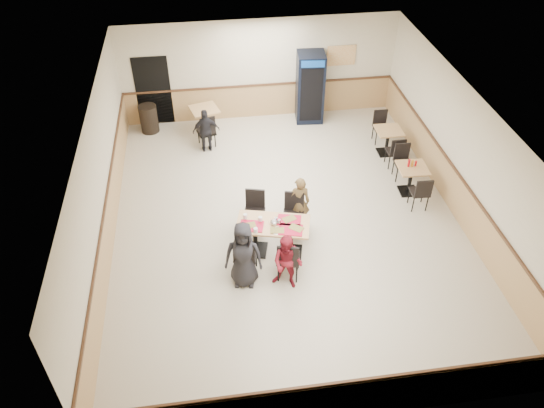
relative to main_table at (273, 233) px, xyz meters
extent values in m
plane|color=beige|center=(0.47, 0.98, -0.55)|extent=(10.00, 10.00, 0.00)
plane|color=silver|center=(0.47, 0.98, 2.45)|extent=(10.00, 10.00, 0.00)
plane|color=beige|center=(0.47, 5.98, 0.95)|extent=(8.00, 0.00, 8.00)
plane|color=beige|center=(0.47, -4.02, 0.95)|extent=(8.00, 0.00, 8.00)
plane|color=beige|center=(-3.53, 0.98, 0.95)|extent=(0.00, 10.00, 10.00)
plane|color=beige|center=(4.47, 0.98, 0.95)|extent=(0.00, 10.00, 10.00)
cube|color=tan|center=(0.47, 5.97, -0.05)|extent=(7.98, 0.03, 1.00)
cube|color=tan|center=(4.46, 0.98, -0.05)|extent=(0.03, 9.98, 1.00)
cube|color=#472B19|center=(0.47, 5.95, 0.48)|extent=(7.98, 0.04, 0.06)
cube|color=black|center=(-2.63, 5.96, 0.50)|extent=(1.00, 0.02, 2.10)
cube|color=orange|center=(2.87, 5.95, 1.25)|extent=(0.85, 0.02, 0.60)
cube|color=black|center=(-0.37, 0.09, -0.53)|extent=(0.60, 0.60, 0.04)
cylinder|color=black|center=(-0.37, 0.09, -0.13)|extent=(0.10, 0.10, 0.75)
cube|color=tan|center=(-0.37, 0.09, 0.25)|extent=(0.93, 0.93, 0.04)
cube|color=black|center=(0.37, -0.09, -0.53)|extent=(0.60, 0.60, 0.04)
cylinder|color=black|center=(0.37, -0.09, -0.13)|extent=(0.10, 0.10, 0.75)
cube|color=tan|center=(0.37, -0.09, 0.25)|extent=(0.93, 0.93, 0.04)
imported|color=black|center=(-0.71, -0.79, 0.22)|extent=(0.83, 0.62, 1.55)
imported|color=maroon|center=(0.14, -1.00, 0.10)|extent=(0.79, 0.73, 1.30)
imported|color=brown|center=(0.71, 0.79, 0.13)|extent=(0.52, 0.36, 1.36)
imported|color=black|center=(-1.22, 4.27, 0.08)|extent=(0.76, 0.36, 1.25)
cube|color=#AD0B29|center=(-0.46, -0.02, 0.29)|extent=(0.57, 0.47, 0.02)
cube|color=#AD0B29|center=(0.35, 0.05, 0.29)|extent=(0.57, 0.47, 0.02)
cube|color=#AD0B29|center=(0.33, -0.25, 0.29)|extent=(0.57, 0.47, 0.02)
cylinder|color=white|center=(0.45, -0.23, 0.28)|extent=(0.25, 0.25, 0.01)
cube|color=#A68140|center=(0.45, -0.23, 0.29)|extent=(0.34, 0.33, 0.02)
cylinder|color=white|center=(-0.51, -0.01, 0.28)|extent=(0.25, 0.25, 0.01)
cube|color=#A68140|center=(-0.51, -0.01, 0.29)|extent=(0.30, 0.22, 0.02)
cylinder|color=white|center=(0.05, -0.24, 0.28)|extent=(0.25, 0.25, 0.01)
cube|color=#A68140|center=(0.05, -0.24, 0.29)|extent=(0.31, 0.23, 0.02)
cylinder|color=white|center=(0.36, 0.08, 0.28)|extent=(0.25, 0.25, 0.01)
cube|color=#A68140|center=(0.36, 0.08, 0.29)|extent=(0.33, 0.28, 0.02)
cylinder|color=silver|center=(-0.60, -0.13, 0.33)|extent=(0.09, 0.09, 0.11)
cylinder|color=silver|center=(-0.40, -0.22, 0.33)|extent=(0.09, 0.09, 0.11)
cylinder|color=silver|center=(-0.56, 0.25, 0.33)|extent=(0.09, 0.09, 0.11)
cylinder|color=silver|center=(-0.25, 0.12, 0.33)|extent=(0.09, 0.09, 0.11)
cylinder|color=silver|center=(0.13, -0.03, 0.34)|extent=(0.07, 0.07, 0.12)
cylinder|color=silver|center=(0.07, 0.04, 0.34)|extent=(0.07, 0.07, 0.12)
ellipsoid|color=silver|center=(0.02, -0.03, 0.33)|extent=(0.16, 0.16, 0.11)
cube|color=black|center=(3.68, 1.65, -0.53)|extent=(0.47, 0.47, 0.04)
cylinder|color=black|center=(3.68, 1.65, -0.17)|extent=(0.09, 0.09, 0.68)
cube|color=tan|center=(3.68, 1.65, 0.18)|extent=(0.73, 0.73, 0.04)
cube|color=black|center=(3.66, 3.42, -0.53)|extent=(0.45, 0.45, 0.04)
cylinder|color=black|center=(3.66, 3.42, -0.17)|extent=(0.09, 0.09, 0.67)
cube|color=tan|center=(3.66, 3.42, 0.17)|extent=(0.70, 0.70, 0.04)
cylinder|color=#B20C13|center=(3.58, 1.70, 0.30)|extent=(0.06, 0.06, 0.20)
cylinder|color=#BA8018|center=(3.67, 1.70, 0.29)|extent=(0.06, 0.06, 0.17)
cylinder|color=#B20C13|center=(3.76, 1.70, 0.27)|extent=(0.05, 0.05, 0.14)
cube|color=black|center=(-1.22, 5.18, -0.53)|extent=(0.59, 0.59, 0.04)
cylinder|color=black|center=(-1.22, 5.18, -0.14)|extent=(0.10, 0.10, 0.73)
cube|color=tan|center=(-1.22, 5.18, 0.23)|extent=(0.92, 0.92, 0.04)
cube|color=black|center=(1.91, 5.58, 0.49)|extent=(0.85, 0.83, 2.08)
cube|color=black|center=(1.87, 5.19, 0.44)|extent=(0.63, 0.08, 1.64)
cube|color=#0D3E94|center=(1.87, 5.18, 1.40)|extent=(0.66, 0.08, 0.20)
cylinder|color=black|center=(-2.84, 5.53, -0.14)|extent=(0.52, 0.52, 0.82)
camera|label=1|loc=(-1.22, -8.29, 7.66)|focal=35.00mm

